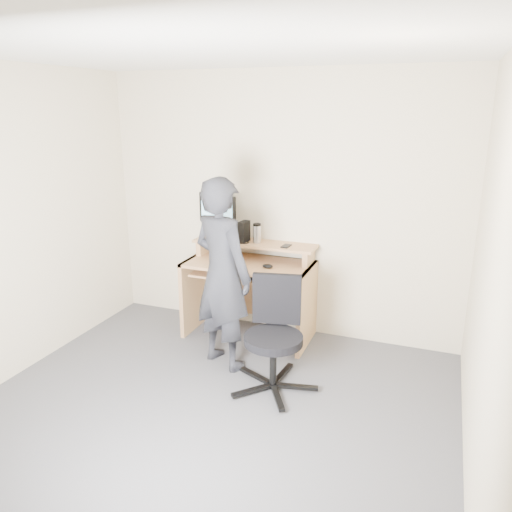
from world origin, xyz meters
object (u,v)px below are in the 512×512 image
Objects in this scene: desk at (252,280)px; person at (222,274)px; office_chair at (275,330)px; monitor at (217,212)px.

person is (-0.00, -0.67, 0.27)m from desk.
person reaches higher than office_chair.
monitor is at bearing -40.04° from person.
desk is 2.69× the size of monitor.
person is at bearing -90.26° from desk.
person reaches higher than monitor.
monitor is at bearing 122.38° from office_chair.
monitor reaches higher than desk.
monitor is 0.27× the size of person.
person is at bearing 148.59° from office_chair.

